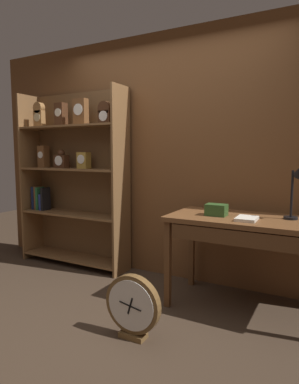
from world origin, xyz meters
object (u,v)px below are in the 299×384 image
(round_clock_large, at_px, (133,306))
(desk_lamp, at_px, (298,182))
(workbench, at_px, (252,229))
(toolbox_small, at_px, (216,210))
(bookshelf, at_px, (73,176))
(open_repair_manual, at_px, (247,219))

(round_clock_large, bearing_deg, desk_lamp, 43.61)
(workbench, relative_size, round_clock_large, 2.96)
(desk_lamp, distance_m, toolbox_small, 0.69)
(bookshelf, bearing_deg, workbench, -7.16)
(open_repair_manual, bearing_deg, round_clock_large, -131.30)
(toolbox_small, bearing_deg, open_repair_manual, -15.32)
(desk_lamp, bearing_deg, bookshelf, 175.77)
(bookshelf, relative_size, toolbox_small, 11.62)
(workbench, height_order, toolbox_small, toolbox_small)
(desk_lamp, relative_size, open_repair_manual, 2.13)
(workbench, bearing_deg, toolbox_small, -177.01)
(desk_lamp, distance_m, open_repair_manual, 0.49)
(bookshelf, distance_m, toolbox_small, 1.90)
(workbench, distance_m, desk_lamp, 0.52)
(workbench, height_order, open_repair_manual, open_repair_manual)
(round_clock_large, bearing_deg, workbench, 52.23)
(desk_lamp, height_order, open_repair_manual, desk_lamp)
(bookshelf, xyz_separation_m, workbench, (2.17, -0.27, -0.36))
(toolbox_small, relative_size, open_repair_manual, 0.80)
(bookshelf, distance_m, round_clock_large, 2.06)
(bookshelf, xyz_separation_m, round_clock_large, (1.52, -1.11, -0.83))
(bookshelf, distance_m, desk_lamp, 2.50)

